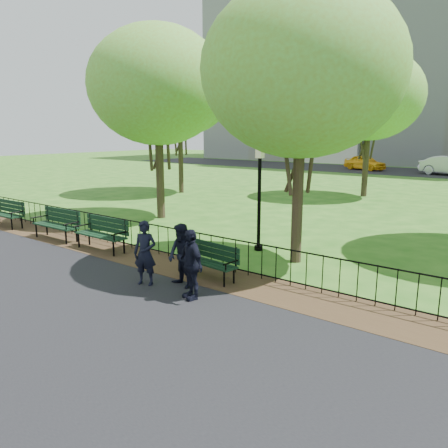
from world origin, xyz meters
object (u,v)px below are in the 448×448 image
Objects in this scene: tree_mid_w at (179,90)px; taxi at (365,163)px; person_right at (191,264)px; person_mid at (182,256)px; tree_near_e at (302,71)px; lamppost at (259,194)px; person_left at (145,253)px; tree_near_w at (157,86)px; tree_far_c at (370,95)px; park_bench_main at (198,253)px; park_bench_left_c at (7,210)px; park_bench_left_a at (103,230)px; park_bench_left_b at (58,221)px.

taxi is (3.06, 22.07, -5.18)m from tree_mid_w.
person_mid is at bearing 169.15° from person_right.
tree_near_e is at bearing 84.72° from person_mid.
person_left is (-0.43, -4.22, -0.95)m from lamppost.
tree_near_w is 5.16× the size of person_mid.
person_mid is (1.97, -17.09, -4.72)m from tree_far_c.
park_bench_main is at bearing -83.86° from tree_far_c.
tree_mid_w reaches higher than taxi.
tree_far_c is (4.53, 11.42, 0.12)m from tree_near_w.
person_right is 35.49m from taxi.
tree_near_e is at bearing 11.91° from park_bench_left_c.
park_bench_left_a is 33.29m from taxi.
park_bench_left_c is at bearing -162.99° from taxi.
lamppost reaches higher than park_bench_left_b.
taxi is at bearing 79.40° from person_left.
tree_far_c is (9.19, 5.18, -0.41)m from tree_mid_w.
person_mid is 0.77m from person_right.
person_right is (-0.46, -3.86, -4.31)m from tree_near_e.
tree_far_c is at bearing 29.39° from tree_mid_w.
lamppost is 0.78× the size of taxi.
tree_near_w is 0.98× the size of tree_far_c.
lamppost is at bearing 61.63° from person_left.
tree_far_c is at bearing 119.72° from person_right.
tree_mid_w reaches higher than park_bench_main.
person_left is at bearing -46.85° from tree_near_w.
tree_mid_w is at bearing 145.38° from tree_near_e.
park_bench_left_c is 0.24× the size of tree_far_c.
person_right is at bearing -40.41° from tree_near_w.
tree_near_w is at bearing 147.85° from park_bench_main.
tree_far_c reaches higher than park_bench_left_b.
tree_mid_w reaches higher than lamppost.
person_left reaches higher than park_bench_main.
park_bench_main is at bearing -1.50° from park_bench_left_c.
person_left is at bearing -109.90° from park_bench_main.
person_left reaches higher than taxi.
person_mid is 0.97× the size of person_right.
park_bench_left_b is 0.48× the size of taxi.
person_mid is (6.46, -0.87, 0.12)m from park_bench_left_b.
tree_mid_w reaches higher than park_bench_left_b.
park_bench_main is 0.21× the size of tree_mid_w.
person_mid is (6.50, -5.68, -4.59)m from tree_near_w.
lamppost is at bearing 36.93° from park_bench_left_a.
lamppost is at bearing 108.08° from person_mid.
park_bench_left_c is at bearing -165.57° from person_right.
park_bench_main is at bearing -116.82° from tree_near_e.
tree_near_e reaches higher than park_bench_left_a.
tree_near_w is at bearing -156.69° from taxi.
lamppost is at bearing 15.94° from park_bench_left_c.
taxi reaches higher than park_bench_main.
taxi is (-1.64, 33.12, 0.07)m from park_bench_left_b.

